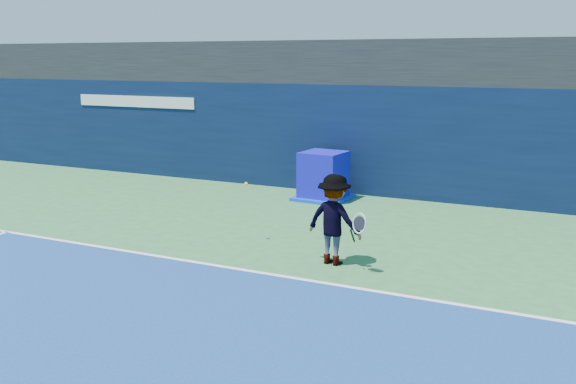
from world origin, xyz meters
name	(u,v)px	position (x,y,z in m)	size (l,w,h in m)	color
ground	(85,323)	(0.00, 0.00, 0.00)	(80.00, 80.00, 0.00)	#316D3B
baseline	(201,263)	(0.00, 3.00, 0.01)	(24.00, 0.10, 0.01)	white
stadium_band	(359,62)	(0.00, 11.50, 3.60)	(36.00, 3.00, 1.20)	black
back_wall_assembly	(346,138)	(0.00, 10.50, 1.50)	(36.00, 1.03, 3.00)	#091533
equipment_cart	(323,178)	(-0.08, 9.06, 0.59)	(1.43, 1.43, 1.28)	#120DBA
tennis_player	(334,220)	(2.20, 4.07, 0.83)	(1.32, 0.78, 1.67)	white
tennis_ball	(246,184)	(0.04, 4.66, 1.21)	(0.07, 0.07, 0.07)	#C6CF17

